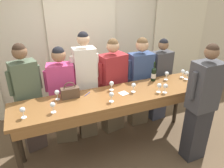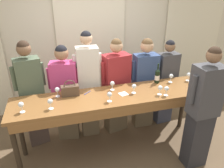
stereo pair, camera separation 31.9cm
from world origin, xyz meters
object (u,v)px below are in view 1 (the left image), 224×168
object	(u,v)px
guest_olive_jacket	(28,98)
wine_bottle	(154,74)
wine_glass_center_mid	(111,95)
wine_glass_back_left	(134,86)
guest_pink_top	(63,96)
host_pouring	(201,106)
wine_glass_front_mid	(112,84)
wine_glass_back_right	(23,110)
wine_glass_by_handbag	(187,74)
wine_glass_by_bottle	(183,72)
guest_striped_shirt	(113,87)
guest_navy_coat	(140,82)
wine_glass_near_host	(165,86)
wine_glass_front_right	(57,93)
tasting_bar	(114,102)
wine_glass_center_left	(159,86)
handbag	(70,92)
wine_glass_front_left	(167,74)
guest_cream_sweater	(86,86)
wine_glass_back_mid	(199,80)
guest_beige_cap	(160,80)

from	to	relation	value
guest_olive_jacket	wine_bottle	bearing A→B (deg)	-8.64
wine_glass_center_mid	wine_glass_back_left	xyz separation A→B (m)	(0.41, 0.14, 0.00)
guest_pink_top	host_pouring	xyz separation A→B (m)	(1.74, -1.14, 0.06)
wine_glass_front_mid	guest_pink_top	distance (m)	0.82
wine_glass_back_left	guest_pink_top	distance (m)	1.14
wine_glass_front_mid	guest_pink_top	size ratio (longest dim) A/B	0.09
wine_glass_back_right	wine_glass_by_handbag	xyz separation A→B (m)	(2.60, 0.18, 0.00)
wine_glass_center_mid	wine_glass_by_bottle	world-z (taller)	same
guest_striped_shirt	guest_navy_coat	distance (m)	0.53
wine_glass_near_host	wine_glass_front_right	bearing A→B (deg)	165.44
tasting_bar	wine_glass_back_right	xyz separation A→B (m)	(-1.24, -0.10, 0.21)
wine_bottle	wine_glass_by_handbag	bearing A→B (deg)	-16.56
wine_glass_by_bottle	guest_olive_jacket	bearing A→B (deg)	171.57
wine_glass_center_left	guest_navy_coat	bearing A→B (deg)	84.31
wine_glass_center_mid	guest_pink_top	size ratio (longest dim) A/B	0.09
wine_glass_back_right	handbag	bearing A→B (deg)	24.40
wine_glass_front_left	wine_glass_back_right	bearing A→B (deg)	-172.52
wine_glass_front_right	guest_cream_sweater	distance (m)	0.63
wine_glass_by_handbag	wine_glass_by_bottle	bearing A→B (deg)	96.40
wine_glass_back_mid	guest_beige_cap	size ratio (longest dim) A/B	0.09
wine_glass_back_left	wine_glass_near_host	xyz separation A→B (m)	(0.43, -0.20, 0.00)
guest_striped_shirt	handbag	bearing A→B (deg)	-156.01
wine_glass_near_host	wine_glass_center_left	bearing A→B (deg)	146.89
handbag	guest_striped_shirt	bearing A→B (deg)	23.99
wine_glass_front_right	wine_glass_center_mid	bearing A→B (deg)	-26.56
tasting_bar	guest_striped_shirt	world-z (taller)	guest_striped_shirt
wine_glass_near_host	guest_navy_coat	distance (m)	0.78
wine_glass_front_mid	guest_olive_jacket	size ratio (longest dim) A/B	0.08
wine_glass_center_mid	guest_olive_jacket	distance (m)	1.29
wine_glass_back_mid	guest_olive_jacket	size ratio (longest dim) A/B	0.08
wine_bottle	wine_glass_back_left	world-z (taller)	wine_bottle
wine_glass_front_mid	host_pouring	xyz separation A→B (m)	(1.05, -0.78, -0.19)
wine_glass_center_left	guest_cream_sweater	distance (m)	1.18
wine_glass_back_mid	host_pouring	xyz separation A→B (m)	(-0.26, -0.38, -0.19)
wine_bottle	wine_glass_back_left	size ratio (longest dim) A/B	2.27
handbag	host_pouring	xyz separation A→B (m)	(1.69, -0.78, -0.17)
guest_cream_sweater	guest_beige_cap	bearing A→B (deg)	0.00
wine_glass_front_left	wine_glass_back_right	distance (m)	2.30
wine_glass_by_bottle	wine_glass_center_mid	bearing A→B (deg)	-167.77
guest_striped_shirt	wine_glass_by_bottle	bearing A→B (deg)	-18.08
wine_glass_back_right	wine_glass_by_bottle	xyz separation A→B (m)	(2.59, 0.28, 0.00)
wine_glass_back_mid	guest_olive_jacket	world-z (taller)	guest_olive_jacket
wine_bottle	wine_glass_front_mid	world-z (taller)	wine_bottle
wine_glass_front_left	wine_glass_back_mid	xyz separation A→B (m)	(0.31, -0.41, -0.00)
wine_bottle	guest_striped_shirt	xyz separation A→B (m)	(-0.61, 0.30, -0.26)
handbag	wine_glass_near_host	distance (m)	1.40
handbag	wine_glass_by_handbag	xyz separation A→B (m)	(1.96, -0.11, 0.02)
wine_glass_center_mid	guest_cream_sweater	bearing A→B (deg)	104.31
wine_glass_front_mid	guest_striped_shirt	size ratio (longest dim) A/B	0.09
wine_glass_back_right	guest_beige_cap	distance (m)	2.50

